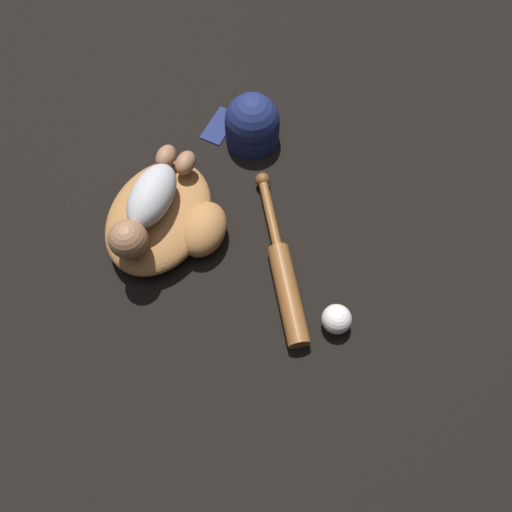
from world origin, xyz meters
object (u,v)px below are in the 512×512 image
at_px(baseball_bat, 284,275).
at_px(baseball_cap, 252,124).
at_px(baseball, 337,319).
at_px(baseball_glove, 166,218).
at_px(baby_figure, 148,203).

distance_m(baseball_bat, baseball_cap, 0.48).
height_order(baseball, baseball_cap, baseball_cap).
height_order(baseball_glove, baseball_cap, baseball_cap).
bearing_deg(baseball_glove, baseball, 83.83).
distance_m(baby_figure, baseball_cap, 0.42).
relative_size(baseball, baseball_cap, 0.33).
bearing_deg(baseball_bat, baseball_cap, -143.50).
bearing_deg(baseball_bat, baby_figure, -86.43).
xyz_separation_m(baby_figure, baseball_cap, (-0.40, 0.09, -0.08)).
distance_m(baby_figure, baseball_bat, 0.39).
height_order(baseball_glove, baseball, baseball_glove).
height_order(baseball_glove, baby_figure, baby_figure).
distance_m(baseball_glove, baseball_bat, 0.35).
distance_m(baby_figure, baseball, 0.55).
relative_size(baby_figure, baseball_cap, 1.55).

